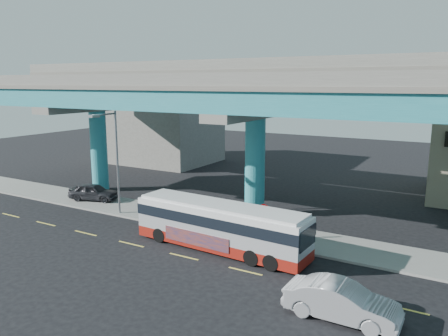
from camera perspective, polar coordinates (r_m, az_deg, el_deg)
The scene contains 10 objects.
ground at distance 26.13m, azimuth -4.88°, elevation -11.24°, with size 120.00×120.00×0.00m, color black.
sidewalk at distance 30.48m, azimuth 1.06°, elevation -7.72°, with size 70.00×4.00×0.15m, color gray.
lane_markings at distance 25.90m, azimuth -5.27°, elevation -11.44°, with size 58.00×0.12×0.01m.
viaduct at distance 32.06m, azimuth 4.28°, elevation 9.70°, with size 52.00×12.40×11.70m.
building_concrete at distance 55.63m, azimuth -7.84°, elevation 5.43°, with size 12.00×10.00×9.00m, color gray.
transit_bus at distance 26.30m, azimuth -0.49°, elevation -7.40°, with size 11.27×3.01×2.86m.
sedan at distance 19.96m, azimuth 15.11°, elevation -16.48°, with size 4.87×1.74×1.60m, color #A3A4A8.
parked_car at distance 38.43m, azimuth -16.68°, elevation -3.00°, with size 4.43×2.86×1.40m, color #2E2E33.
street_lamp at distance 32.92m, azimuth -14.51°, elevation 2.49°, with size 0.50×2.52×7.74m.
stop_sign at distance 27.55m, azimuth 5.19°, elevation -6.02°, with size 0.67×0.29×2.35m.
Camera 1 is at (13.89, -19.78, 9.93)m, focal length 35.00 mm.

